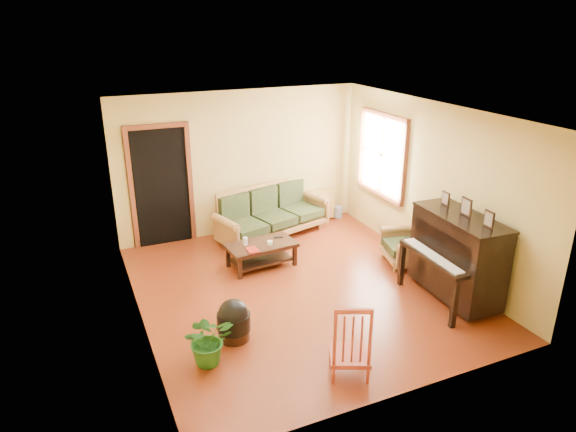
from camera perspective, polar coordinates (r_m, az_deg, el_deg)
name	(u,v)px	position (r m, az deg, el deg)	size (l,w,h in m)	color
floor	(299,289)	(7.66, 1.20, -8.10)	(5.00, 5.00, 0.00)	#5A1D0B
doorway	(161,188)	(9.06, -13.88, 3.05)	(1.08, 0.16, 2.05)	black
window	(382,155)	(9.20, 10.43, 6.69)	(0.12, 1.36, 1.46)	white
sofa	(273,213)	(9.28, -1.67, 0.38)	(2.12, 0.89, 0.91)	olive
coffee_table	(261,255)	(8.26, -2.98, -4.33)	(1.08, 0.59, 0.39)	black
armchair	(406,242)	(8.47, 12.93, -2.79)	(0.73, 0.77, 0.77)	olive
piano	(457,258)	(7.51, 18.23, -4.47)	(0.84, 1.43, 1.26)	black
footstool	(234,324)	(6.53, -6.03, -11.87)	(0.42, 0.42, 0.40)	black
red_chair	(350,337)	(5.83, 6.92, -13.24)	(0.44, 0.48, 0.94)	maroon
leaning_frame	(322,204)	(10.15, 3.83, 1.35)	(0.47, 0.10, 0.63)	gold
ceramic_crock	(338,212)	(10.33, 5.59, 0.46)	(0.18, 0.18, 0.22)	#3651A3
potted_plant	(209,339)	(6.09, -8.81, -13.38)	(0.57, 0.49, 0.63)	#205D1A
book	(247,251)	(7.91, -4.54, -3.91)	(0.17, 0.23, 0.02)	maroon
candle	(245,241)	(8.12, -4.77, -2.81)	(0.07, 0.07, 0.13)	white
glass_jar	(270,243)	(8.12, -2.03, -3.00)	(0.09, 0.09, 0.06)	silver
remote	(278,237)	(8.38, -1.08, -2.38)	(0.16, 0.04, 0.02)	black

